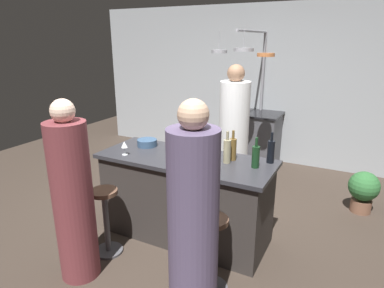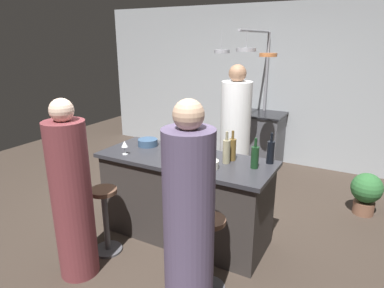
{
  "view_description": "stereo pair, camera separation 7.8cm",
  "coord_description": "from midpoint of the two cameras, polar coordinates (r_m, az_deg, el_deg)",
  "views": [
    {
      "loc": [
        1.51,
        -2.78,
        2.04
      ],
      "look_at": [
        0.0,
        0.15,
        1.0
      ],
      "focal_mm": 31.06,
      "sensor_mm": 36.0,
      "label": 1
    },
    {
      "loc": [
        1.58,
        -2.74,
        2.04
      ],
      "look_at": [
        0.0,
        0.15,
        1.0
      ],
      "focal_mm": 31.06,
      "sensor_mm": 36.0,
      "label": 2
    }
  ],
  "objects": [
    {
      "name": "ground_plane",
      "position": [
        3.76,
        -0.52,
        -15.3
      ],
      "size": [
        9.0,
        9.0,
        0.0
      ],
      "primitive_type": "plane",
      "color": "#382D26"
    },
    {
      "name": "back_wall",
      "position": [
        5.86,
        13.35,
        9.84
      ],
      "size": [
        6.4,
        0.16,
        2.6
      ],
      "primitive_type": "cube",
      "color": "#9EA3A8",
      "rests_on": "ground_plane"
    },
    {
      "name": "kitchen_island",
      "position": [
        3.54,
        -0.54,
        -9.13
      ],
      "size": [
        1.8,
        0.72,
        0.9
      ],
      "color": "#332D2B",
      "rests_on": "ground_plane"
    },
    {
      "name": "stove_range",
      "position": [
        5.66,
        11.64,
        0.84
      ],
      "size": [
        0.8,
        0.64,
        0.89
      ],
      "color": "#47474C",
      "rests_on": "ground_plane"
    },
    {
      "name": "chef",
      "position": [
        4.23,
        7.89,
        0.55
      ],
      "size": [
        0.37,
        0.37,
        1.76
      ],
      "color": "white",
      "rests_on": "ground_plane"
    },
    {
      "name": "bar_stool_left",
      "position": [
        3.42,
        -13.98,
        -12.15
      ],
      "size": [
        0.28,
        0.28,
        0.68
      ],
      "color": "#4C4C51",
      "rests_on": "ground_plane"
    },
    {
      "name": "guest_left",
      "position": [
        3.04,
        -19.2,
        -8.77
      ],
      "size": [
        0.34,
        0.34,
        1.61
      ],
      "color": "brown",
      "rests_on": "ground_plane"
    },
    {
      "name": "bar_stool_right",
      "position": [
        2.88,
        3.8,
        -17.89
      ],
      "size": [
        0.28,
        0.28,
        0.68
      ],
      "color": "#4C4C51",
      "rests_on": "ground_plane"
    },
    {
      "name": "guest_right",
      "position": [
        2.39,
        0.43,
        -14.21
      ],
      "size": [
        0.36,
        0.36,
        1.7
      ],
      "color": "#594C6B",
      "rests_on": "ground_plane"
    },
    {
      "name": "overhead_pot_rack",
      "position": [
        4.97,
        11.06,
        12.92
      ],
      "size": [
        0.87,
        1.35,
        2.17
      ],
      "color": "gray",
      "rests_on": "ground_plane"
    },
    {
      "name": "potted_plant",
      "position": [
        4.56,
        28.18,
        -7.15
      ],
      "size": [
        0.36,
        0.36,
        0.52
      ],
      "color": "brown",
      "rests_on": "ground_plane"
    },
    {
      "name": "pepper_mill",
      "position": [
        3.05,
        -0.07,
        -2.33
      ],
      "size": [
        0.05,
        0.05,
        0.21
      ],
      "primitive_type": "cylinder",
      "color": "#382319",
      "rests_on": "kitchen_island"
    },
    {
      "name": "wine_bottle_dark",
      "position": [
        3.26,
        14.01,
        -1.3
      ],
      "size": [
        0.07,
        0.07,
        0.3
      ],
      "color": "black",
      "rests_on": "kitchen_island"
    },
    {
      "name": "wine_bottle_amber",
      "position": [
        3.27,
        7.62,
        -0.87
      ],
      "size": [
        0.07,
        0.07,
        0.3
      ],
      "color": "brown",
      "rests_on": "kitchen_island"
    },
    {
      "name": "wine_bottle_white",
      "position": [
        3.19,
        6.63,
        -1.21
      ],
      "size": [
        0.07,
        0.07,
        0.31
      ],
      "color": "gray",
      "rests_on": "kitchen_island"
    },
    {
      "name": "wine_bottle_red",
      "position": [
        3.11,
        11.46,
        -2.17
      ],
      "size": [
        0.07,
        0.07,
        0.29
      ],
      "color": "#143319",
      "rests_on": "kitchen_island"
    },
    {
      "name": "wine_glass_near_right_guest",
      "position": [
        3.48,
        -10.87,
        -0.12
      ],
      "size": [
        0.07,
        0.07,
        0.15
      ],
      "color": "silver",
      "rests_on": "kitchen_island"
    },
    {
      "name": "wine_glass_by_chef",
      "position": [
        3.09,
        -2.01,
        -2.05
      ],
      "size": [
        0.07,
        0.07,
        0.15
      ],
      "color": "silver",
      "rests_on": "kitchen_island"
    },
    {
      "name": "mixing_bowl_wooden",
      "position": [
        3.31,
        -0.09,
        -1.97
      ],
      "size": [
        0.19,
        0.19,
        0.07
      ],
      "primitive_type": "cylinder",
      "color": "brown",
      "rests_on": "kitchen_island"
    },
    {
      "name": "mixing_bowl_blue",
      "position": [
        3.74,
        -7.01,
        0.27
      ],
      "size": [
        0.22,
        0.22,
        0.08
      ],
      "primitive_type": "cylinder",
      "color": "#334C6B",
      "rests_on": "kitchen_island"
    },
    {
      "name": "mixing_bowl_ceramic",
      "position": [
        3.09,
        3.54,
        -3.47
      ],
      "size": [
        0.19,
        0.19,
        0.07
      ],
      "primitive_type": "cylinder",
      "color": "silver",
      "rests_on": "kitchen_island"
    }
  ]
}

